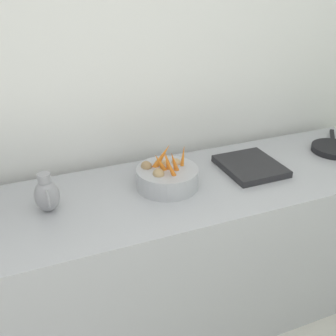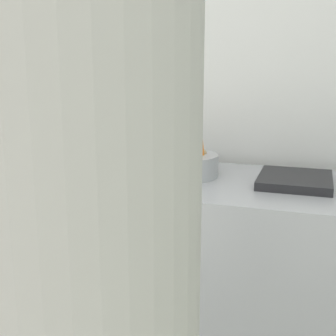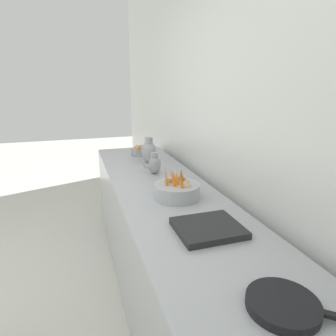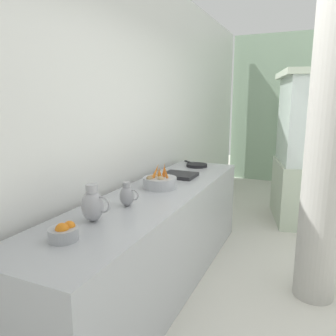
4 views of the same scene
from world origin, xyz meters
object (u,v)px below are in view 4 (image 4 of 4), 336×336
skillet_on_counter (196,165)px  support_column (329,124)px  orange_bowl (64,233)px  metal_pitcher_short (127,195)px  vegetable_colander (160,182)px  metal_pitcher_tall (93,205)px

skillet_on_counter → support_column: (1.38, -0.83, 0.59)m
orange_bowl → support_column: (1.38, 1.53, 0.56)m
orange_bowl → metal_pitcher_short: 0.69m
metal_pitcher_short → support_column: 1.69m
metal_pitcher_short → support_column: size_ratio=0.06×
skillet_on_counter → metal_pitcher_short: bearing=-89.4°
vegetable_colander → orange_bowl: size_ratio=1.80×
vegetable_colander → skillet_on_counter: size_ratio=0.87×
orange_bowl → metal_pitcher_tall: bearing=95.9°
orange_bowl → support_column: size_ratio=0.06×
support_column → metal_pitcher_tall: bearing=-139.5°
metal_pitcher_tall → skillet_on_counter: metal_pitcher_tall is taller
metal_pitcher_short → skillet_on_counter: (-0.02, 1.66, -0.07)m
vegetable_colander → support_column: support_column is taller
vegetable_colander → orange_bowl: (-0.01, -1.27, -0.01)m
metal_pitcher_tall → skillet_on_counter: bearing=89.3°
vegetable_colander → orange_bowl: vegetable_colander is taller
skillet_on_counter → support_column: support_column is taller
vegetable_colander → metal_pitcher_short: bearing=-89.8°
metal_pitcher_tall → metal_pitcher_short: bearing=83.5°
orange_bowl → skillet_on_counter: 2.35m
vegetable_colander → metal_pitcher_tall: metal_pitcher_tall is taller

